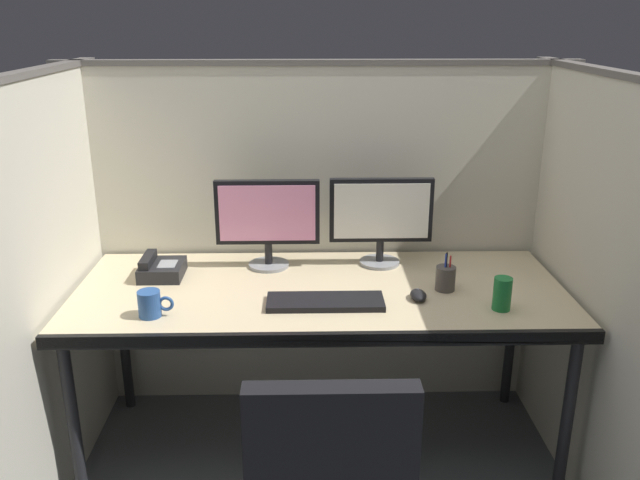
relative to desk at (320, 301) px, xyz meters
name	(u,v)px	position (x,y,z in m)	size (l,w,h in m)	color
cubicle_partition_rear	(318,239)	(0.00, 0.46, 0.10)	(2.21, 0.06, 1.57)	beige
cubicle_partition_left	(53,288)	(-0.99, -0.09, 0.10)	(0.06, 1.41, 1.57)	beige
cubicle_partition_right	(585,284)	(0.99, -0.09, 0.10)	(0.06, 1.41, 1.57)	beige
desk	(320,301)	(0.00, 0.00, 0.00)	(1.90, 0.80, 0.74)	beige
monitor_left	(268,218)	(-0.21, 0.25, 0.27)	(0.43, 0.17, 0.37)	gray
monitor_right	(381,216)	(0.26, 0.27, 0.27)	(0.43, 0.17, 0.37)	gray
keyboard_main	(325,302)	(0.01, -0.14, 0.06)	(0.43, 0.15, 0.02)	black
computer_mouse	(418,295)	(0.36, -0.11, 0.07)	(0.06, 0.10, 0.04)	black
desk_phone	(161,269)	(-0.64, 0.14, 0.08)	(0.17, 0.19, 0.09)	black
pen_cup	(445,278)	(0.48, -0.02, 0.10)	(0.08, 0.08, 0.15)	#4C4742
coffee_mug	(150,304)	(-0.60, -0.23, 0.10)	(0.13, 0.08, 0.09)	#264C8C
soda_can	(502,294)	(0.65, -0.20, 0.11)	(0.07, 0.07, 0.12)	#197233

